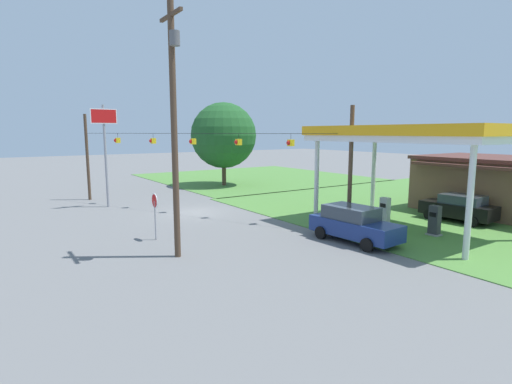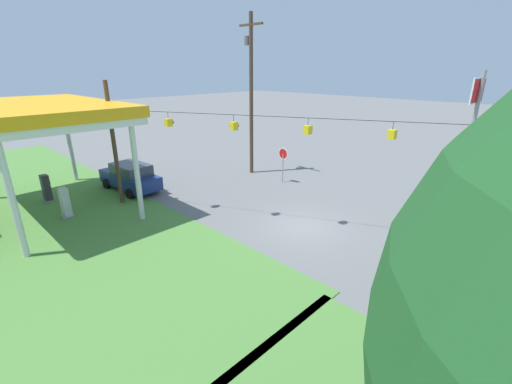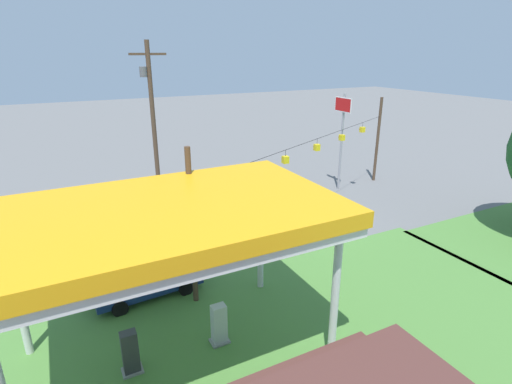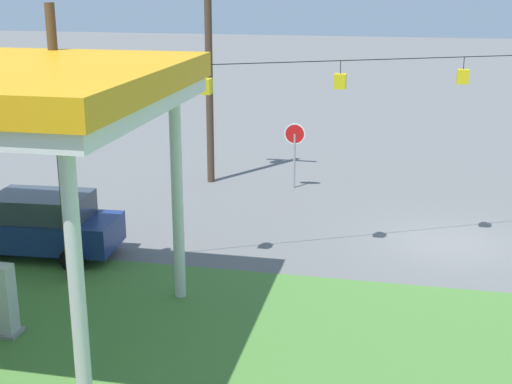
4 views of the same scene
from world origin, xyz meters
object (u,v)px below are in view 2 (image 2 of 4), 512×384
car_at_pumps_front (130,177)px  stop_sign_roadside (283,158)px  gas_station_canopy (38,113)px  utility_pole_main (251,89)px  fuel_pump_far (47,189)px  stop_sign_overhead (472,126)px  fuel_pump_near (65,203)px

car_at_pumps_front → stop_sign_roadside: 10.43m
gas_station_canopy → utility_pole_main: size_ratio=0.99×
fuel_pump_far → stop_sign_overhead: stop_sign_overhead is taller
fuel_pump_near → fuel_pump_far: (3.31, 0.00, 0.00)m
car_at_pumps_front → stop_sign_overhead: 19.55m
car_at_pumps_front → fuel_pump_far: bearing=65.9°
fuel_pump_far → stop_sign_overhead: size_ratio=0.22×
fuel_pump_near → stop_sign_overhead: stop_sign_overhead is taller
gas_station_canopy → fuel_pump_near: gas_station_canopy is taller
fuel_pump_far → car_at_pumps_front: (-1.69, -4.56, 0.15)m
fuel_pump_near → fuel_pump_far: 3.31m
gas_station_canopy → fuel_pump_near: (-1.65, -0.00, -4.71)m
stop_sign_roadside → car_at_pumps_front: bearing=-126.1°
gas_station_canopy → fuel_pump_far: gas_station_canopy is taller
fuel_pump_near → car_at_pumps_front: 4.85m
fuel_pump_near → utility_pole_main: utility_pole_main is taller
stop_sign_overhead → utility_pole_main: utility_pole_main is taller
car_at_pumps_front → utility_pole_main: (-2.74, -8.59, 5.34)m
fuel_pump_near → car_at_pumps_front: (1.62, -4.56, 0.15)m
stop_sign_roadside → utility_pole_main: (3.37, -0.19, 4.48)m
utility_pole_main → fuel_pump_near: bearing=85.1°
stop_sign_roadside → fuel_pump_far: bearing=-121.0°
stop_sign_roadside → utility_pole_main: utility_pole_main is taller
fuel_pump_near → car_at_pumps_front: car_at_pumps_front is taller
stop_sign_roadside → utility_pole_main: 5.61m
stop_sign_roadside → gas_station_canopy: bearing=-115.4°
gas_station_canopy → fuel_pump_far: bearing=-0.1°
gas_station_canopy → fuel_pump_far: size_ratio=6.61×
stop_sign_overhead → car_at_pumps_front: bearing=25.0°
gas_station_canopy → fuel_pump_near: 4.99m
stop_sign_roadside → stop_sign_overhead: bearing=-1.8°
fuel_pump_far → stop_sign_roadside: bearing=-121.0°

